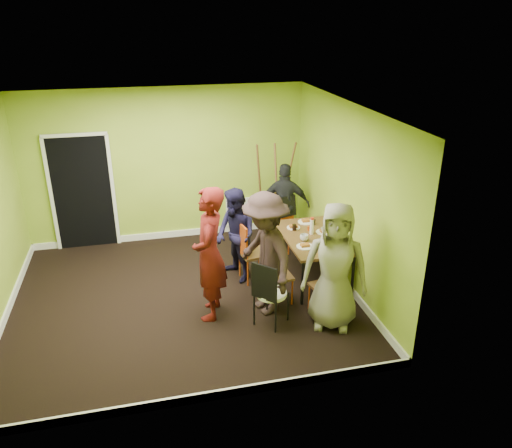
{
  "coord_description": "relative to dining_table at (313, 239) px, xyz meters",
  "views": [
    {
      "loc": [
        -0.46,
        -6.54,
        3.98
      ],
      "look_at": [
        1.11,
        0.0,
        1.09
      ],
      "focal_mm": 35.0,
      "sensor_mm": 36.0,
      "label": 1
    }
  ],
  "objects": [
    {
      "name": "dining_table",
      "position": [
        0.0,
        0.0,
        0.0
      ],
      "size": [
        0.9,
        1.5,
        0.75
      ],
      "color": "black",
      "rests_on": "ground"
    },
    {
      "name": "easel",
      "position": [
        -0.18,
        1.66,
        0.22
      ],
      "size": [
        0.75,
        0.7,
        1.86
      ],
      "color": "brown",
      "rests_on": "ground"
    },
    {
      "name": "orange_bottle",
      "position": [
        -0.0,
        0.23,
        0.09
      ],
      "size": [
        0.04,
        0.04,
        0.07
      ],
      "primitive_type": "cylinder",
      "color": "#CE4C13",
      "rests_on": "dining_table"
    },
    {
      "name": "glass_back",
      "position": [
        0.15,
        0.43,
        0.1
      ],
      "size": [
        0.06,
        0.06,
        0.09
      ],
      "primitive_type": "cylinder",
      "color": "black",
      "rests_on": "dining_table"
    },
    {
      "name": "blue_bottle",
      "position": [
        0.31,
        -0.3,
        0.16
      ],
      "size": [
        0.08,
        0.08,
        0.2
      ],
      "primitive_type": "cylinder",
      "color": "#183AB4",
      "rests_on": "dining_table"
    },
    {
      "name": "cup_b",
      "position": [
        0.2,
        0.06,
        0.1
      ],
      "size": [
        0.1,
        0.1,
        0.09
      ],
      "primitive_type": "imported",
      "color": "white",
      "rests_on": "dining_table"
    },
    {
      "name": "person_back_end",
      "position": [
        -0.04,
        1.41,
        0.06
      ],
      "size": [
        0.96,
        0.64,
        1.51
      ],
      "primitive_type": "imported",
      "rotation": [
        0.0,
        0.0,
        2.8
      ],
      "color": "black",
      "rests_on": "ground"
    },
    {
      "name": "ground",
      "position": [
        -2.05,
        -0.1,
        -0.7
      ],
      "size": [
        5.0,
        5.0,
        0.0
      ],
      "primitive_type": "plane",
      "color": "black",
      "rests_on": "ground"
    },
    {
      "name": "glass_front",
      "position": [
        0.17,
        -0.43,
        0.11
      ],
      "size": [
        0.07,
        0.07,
        0.1
      ],
      "primitive_type": "cylinder",
      "color": "black",
      "rests_on": "dining_table"
    },
    {
      "name": "person_front_end",
      "position": [
        -0.15,
        -1.26,
        0.19
      ],
      "size": [
        1.02,
        0.85,
        1.77
      ],
      "primitive_type": "imported",
      "rotation": [
        0.0,
        0.0,
        -0.4
      ],
      "color": "gray",
      "rests_on": "ground"
    },
    {
      "name": "person_left_far",
      "position": [
        -1.17,
        0.29,
        0.06
      ],
      "size": [
        0.78,
        0.88,
        1.5
      ],
      "primitive_type": "imported",
      "rotation": [
        0.0,
        0.0,
        -1.22
      ],
      "color": "black",
      "rests_on": "ground"
    },
    {
      "name": "chair_left_far",
      "position": [
        -0.98,
        0.2,
        -0.15
      ],
      "size": [
        0.47,
        0.46,
        0.97
      ],
      "rotation": [
        0.0,
        0.0,
        -1.4
      ],
      "color": "#CE4C13",
      "rests_on": "ground"
    },
    {
      "name": "plate_far_back",
      "position": [
        0.07,
        0.56,
        0.06
      ],
      "size": [
        0.26,
        0.26,
        0.01
      ],
      "primitive_type": "cylinder",
      "color": "white",
      "rests_on": "dining_table"
    },
    {
      "name": "glass_mid",
      "position": [
        -0.22,
        0.29,
        0.1
      ],
      "size": [
        0.07,
        0.07,
        0.1
      ],
      "primitive_type": "cylinder",
      "color": "black",
      "rests_on": "dining_table"
    },
    {
      "name": "thermos",
      "position": [
        0.0,
        0.09,
        0.18
      ],
      "size": [
        0.06,
        0.06,
        0.25
      ],
      "primitive_type": "cylinder",
      "color": "white",
      "rests_on": "dining_table"
    },
    {
      "name": "plate_wall_back",
      "position": [
        0.21,
        0.09,
        0.06
      ],
      "size": [
        0.25,
        0.25,
        0.01
      ],
      "primitive_type": "cylinder",
      "color": "white",
      "rests_on": "dining_table"
    },
    {
      "name": "person_left_near",
      "position": [
        -0.95,
        -0.69,
        0.2
      ],
      "size": [
        0.93,
        1.28,
        1.78
      ],
      "primitive_type": "imported",
      "rotation": [
        0.0,
        0.0,
        -1.32
      ],
      "color": "black",
      "rests_on": "ground"
    },
    {
      "name": "person_standing",
      "position": [
        -1.72,
        -0.63,
        0.25
      ],
      "size": [
        0.61,
        0.78,
        1.9
      ],
      "primitive_type": "imported",
      "rotation": [
        0.0,
        0.0,
        -1.82
      ],
      "color": "#54100E",
      "rests_on": "ground"
    },
    {
      "name": "room_walls",
      "position": [
        -2.07,
        -0.05,
        0.29
      ],
      "size": [
        5.04,
        4.54,
        2.82
      ],
      "color": "#85A52A",
      "rests_on": "ground"
    },
    {
      "name": "chair_back_end",
      "position": [
        -0.06,
        1.26,
        -0.02
      ],
      "size": [
        0.51,
        0.56,
        0.95
      ],
      "rotation": [
        0.0,
        0.0,
        3.47
      ],
      "color": "#CE4C13",
      "rests_on": "ground"
    },
    {
      "name": "chair_front_end",
      "position": [
        -0.14,
        -1.03,
        -0.2
      ],
      "size": [
        0.43,
        0.43,
        0.89
      ],
      "rotation": [
        0.0,
        0.0,
        0.19
      ],
      "color": "#CE4C13",
      "rests_on": "ground"
    },
    {
      "name": "plate_near_left",
      "position": [
        -0.2,
        0.38,
        0.06
      ],
      "size": [
        0.22,
        0.22,
        0.01
      ],
      "primitive_type": "cylinder",
      "color": "white",
      "rests_on": "dining_table"
    },
    {
      "name": "chair_bentwood",
      "position": [
        -1.0,
        -1.08,
        -0.16
      ],
      "size": [
        0.53,
        0.53,
        0.97
      ],
      "rotation": [
        0.0,
        0.0,
        -0.8
      ],
      "color": "black",
      "rests_on": "ground"
    },
    {
      "name": "plate_near_right",
      "position": [
        -0.25,
        -0.33,
        0.06
      ],
      "size": [
        0.25,
        0.25,
        0.01
      ],
      "primitive_type": "cylinder",
      "color": "white",
      "rests_on": "dining_table"
    },
    {
      "name": "plate_wall_front",
      "position": [
        0.22,
        -0.25,
        0.06
      ],
      "size": [
        0.22,
        0.22,
        0.01
      ],
      "primitive_type": "cylinder",
      "color": "white",
      "rests_on": "dining_table"
    },
    {
      "name": "plate_far_front",
      "position": [
        -0.0,
        -0.59,
        0.06
      ],
      "size": [
        0.25,
        0.25,
        0.01
      ],
      "primitive_type": "cylinder",
      "color": "white",
      "rests_on": "dining_table"
    },
    {
      "name": "cup_a",
      "position": [
        -0.19,
        -0.12,
        0.11
      ],
      "size": [
        0.13,
        0.13,
        0.1
      ],
      "primitive_type": "imported",
      "color": "white",
      "rests_on": "dining_table"
    },
    {
      "name": "chair_left_near",
      "position": [
        -0.79,
        -0.53,
        -0.18
      ],
      "size": [
        0.41,
        0.41,
        0.92
      ],
      "rotation": [
        0.0,
        0.0,
        -1.49
      ],
      "color": "#CE4C13",
      "rests_on": "ground"
    }
  ]
}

